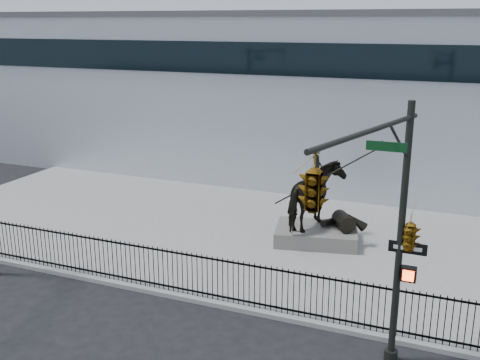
% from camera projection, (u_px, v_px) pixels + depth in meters
% --- Properties ---
extents(ground, '(120.00, 120.00, 0.00)m').
position_uv_depth(ground, '(160.00, 314.00, 17.48)').
color(ground, black).
rests_on(ground, ground).
extents(plaza, '(30.00, 12.00, 0.15)m').
position_uv_depth(plaza, '(243.00, 235.00, 23.70)').
color(plaza, gray).
rests_on(plaza, ground).
extents(building, '(44.00, 14.00, 9.00)m').
position_uv_depth(building, '(323.00, 94.00, 34.06)').
color(building, silver).
rests_on(building, ground).
extents(picket_fence, '(22.10, 0.10, 1.50)m').
position_uv_depth(picket_fence, '(178.00, 271.00, 18.35)').
color(picket_fence, black).
rests_on(picket_fence, plaza).
extents(statue_plinth, '(3.63, 2.85, 0.61)m').
position_uv_depth(statue_plinth, '(316.00, 234.00, 22.74)').
color(statue_plinth, '#625F59').
rests_on(statue_plinth, plaza).
extents(equestrian_statue, '(4.08, 2.96, 3.52)m').
position_uv_depth(equestrian_statue, '(319.00, 198.00, 22.29)').
color(equestrian_statue, black).
rests_on(equestrian_statue, statue_plinth).
extents(traffic_signal_right, '(2.17, 6.86, 7.00)m').
position_uv_depth(traffic_signal_right, '(367.00, 212.00, 12.02)').
color(traffic_signal_right, black).
rests_on(traffic_signal_right, ground).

